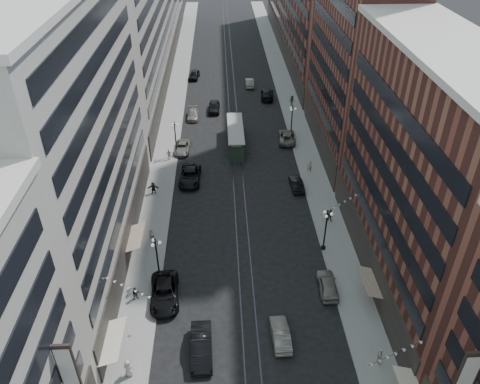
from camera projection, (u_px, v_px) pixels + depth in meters
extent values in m
plane|color=black|center=(235.00, 139.00, 76.95)|extent=(220.00, 220.00, 0.00)
cube|color=gray|center=(173.00, 114.00, 84.77)|extent=(4.00, 180.00, 0.15)
cube|color=gray|center=(293.00, 112.00, 85.58)|extent=(4.00, 180.00, 0.15)
cube|color=#2D2D33|center=(229.00, 113.00, 85.19)|extent=(0.12, 180.00, 0.02)
cube|color=#2D2D33|center=(237.00, 113.00, 85.24)|extent=(0.12, 180.00, 0.02)
cube|color=#9C978A|center=(72.00, 143.00, 46.15)|extent=(8.00, 36.00, 28.00)
cube|color=#9C978A|center=(148.00, 6.00, 98.79)|extent=(8.00, 90.00, 26.00)
cube|color=brown|center=(425.00, 179.00, 44.39)|extent=(8.00, 30.00, 24.00)
cube|color=brown|center=(362.00, 10.00, 62.48)|extent=(8.00, 26.00, 42.00)
cube|color=brown|center=(301.00, 0.00, 108.04)|extent=(8.00, 72.00, 24.00)
cylinder|color=black|center=(160.00, 277.00, 49.99)|extent=(0.56, 0.56, 0.30)
cylinder|color=black|center=(158.00, 260.00, 48.62)|extent=(0.18, 0.18, 5.20)
sphere|color=black|center=(155.00, 240.00, 47.05)|extent=(0.24, 0.24, 0.24)
sphere|color=white|center=(160.00, 242.00, 47.29)|extent=(0.36, 0.36, 0.36)
sphere|color=white|center=(153.00, 240.00, 47.58)|extent=(0.36, 0.36, 0.36)
sphere|color=white|center=(153.00, 245.00, 46.94)|extent=(0.36, 0.36, 0.36)
cylinder|color=black|center=(177.00, 153.00, 72.31)|extent=(0.56, 0.56, 0.30)
cylinder|color=black|center=(176.00, 139.00, 70.94)|extent=(0.18, 0.18, 5.20)
sphere|color=black|center=(174.00, 122.00, 69.37)|extent=(0.24, 0.24, 0.24)
sphere|color=white|center=(177.00, 125.00, 69.61)|extent=(0.36, 0.36, 0.36)
sphere|color=white|center=(173.00, 124.00, 69.90)|extent=(0.36, 0.36, 0.36)
sphere|color=white|center=(173.00, 126.00, 69.26)|extent=(0.36, 0.36, 0.36)
cylinder|color=black|center=(323.00, 248.00, 53.98)|extent=(0.56, 0.56, 0.30)
cylinder|color=black|center=(325.00, 231.00, 52.60)|extent=(0.18, 0.18, 5.20)
sphere|color=black|center=(328.00, 211.00, 51.03)|extent=(0.24, 0.24, 0.24)
sphere|color=white|center=(332.00, 214.00, 51.27)|extent=(0.36, 0.36, 0.36)
sphere|color=white|center=(325.00, 212.00, 51.57)|extent=(0.36, 0.36, 0.36)
sphere|color=white|center=(326.00, 216.00, 50.93)|extent=(0.36, 0.36, 0.36)
cylinder|color=black|center=(291.00, 136.00, 77.13)|extent=(0.56, 0.56, 0.30)
cylinder|color=black|center=(292.00, 122.00, 75.75)|extent=(0.18, 0.18, 5.20)
sphere|color=black|center=(293.00, 106.00, 74.18)|extent=(0.24, 0.24, 0.24)
sphere|color=white|center=(295.00, 109.00, 74.42)|extent=(0.36, 0.36, 0.36)
sphere|color=white|center=(291.00, 108.00, 74.72)|extent=(0.36, 0.36, 0.36)
sphere|color=white|center=(291.00, 110.00, 74.07)|extent=(0.36, 0.36, 0.36)
cube|color=#213526|center=(235.00, 139.00, 74.45)|extent=(2.29, 11.01, 2.38)
cube|color=gray|center=(235.00, 130.00, 73.62)|extent=(1.47, 10.09, 0.55)
cube|color=gray|center=(235.00, 128.00, 73.42)|extent=(2.48, 11.19, 0.14)
cylinder|color=black|center=(236.00, 156.00, 71.52)|extent=(2.11, 0.64, 0.64)
cylinder|color=black|center=(235.00, 132.00, 78.35)|extent=(2.11, 0.64, 0.64)
imported|color=black|center=(165.00, 293.00, 47.37)|extent=(3.27, 6.30, 1.70)
imported|color=slate|center=(328.00, 285.00, 48.43)|extent=(2.01, 4.72, 1.59)
imported|color=black|center=(201.00, 346.00, 41.96)|extent=(2.08, 5.47, 1.78)
imported|color=#B5A696|center=(128.00, 368.00, 39.91)|extent=(0.99, 0.68, 1.83)
imported|color=black|center=(136.00, 294.00, 47.23)|extent=(0.83, 0.61, 1.52)
imported|color=beige|center=(380.00, 357.00, 40.95)|extent=(0.63, 1.05, 1.68)
imported|color=black|center=(190.00, 176.00, 65.84)|extent=(3.09, 6.29, 1.72)
imported|color=gray|center=(193.00, 114.00, 83.17)|extent=(2.09, 4.93, 1.42)
imported|color=black|center=(194.00, 75.00, 99.32)|extent=(2.50, 4.95, 1.62)
imported|color=black|center=(296.00, 184.00, 64.40)|extent=(1.73, 4.41, 1.43)
imported|color=#656259|center=(287.00, 137.00, 75.85)|extent=(3.09, 5.85, 1.57)
imported|color=black|center=(267.00, 94.00, 90.50)|extent=(2.86, 6.00, 1.69)
imported|color=black|center=(214.00, 107.00, 85.44)|extent=(2.21, 5.09, 1.71)
imported|color=gray|center=(250.00, 83.00, 95.63)|extent=(1.70, 4.72, 1.55)
imported|color=black|center=(153.00, 188.00, 63.05)|extent=(1.59, 0.48, 1.71)
imported|color=beige|center=(169.00, 154.00, 70.66)|extent=(1.07, 0.72, 1.68)
imported|color=black|center=(330.00, 215.00, 58.08)|extent=(0.91, 0.76, 1.64)
imported|color=#A59889|center=(310.00, 166.00, 67.54)|extent=(0.71, 0.47, 1.92)
imported|color=black|center=(292.00, 100.00, 87.40)|extent=(1.25, 0.82, 1.80)
imported|color=#67645B|center=(182.00, 148.00, 73.03)|extent=(2.60, 5.10, 1.38)
imported|color=slate|center=(280.00, 334.00, 43.29)|extent=(1.74, 4.54, 1.48)
imported|color=gray|center=(152.00, 235.00, 54.80)|extent=(0.73, 0.61, 1.71)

